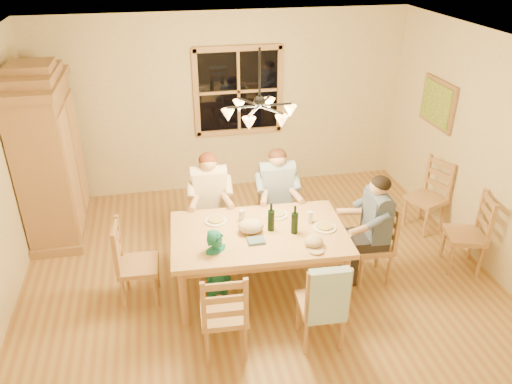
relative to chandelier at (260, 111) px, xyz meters
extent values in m
plane|color=#996437|center=(0.00, 0.00, -2.08)|extent=(5.50, 5.50, 0.00)
cube|color=white|center=(0.00, 0.00, 0.62)|extent=(5.50, 5.00, 0.02)
cube|color=beige|center=(0.00, 2.50, -0.73)|extent=(5.50, 0.02, 2.70)
cube|color=beige|center=(2.75, 0.00, -0.73)|extent=(0.02, 5.00, 2.70)
cube|color=black|center=(0.20, 2.48, -0.53)|extent=(1.20, 0.03, 1.20)
cube|color=#AD744C|center=(0.20, 2.46, -0.53)|extent=(1.30, 0.06, 1.30)
cube|color=#8A603C|center=(2.72, 1.20, -0.48)|extent=(0.04, 0.78, 0.64)
cube|color=#1E6B2D|center=(2.69, 1.20, -0.48)|extent=(0.02, 0.68, 0.54)
cylinder|color=black|center=(0.00, 0.00, 0.36)|extent=(0.02, 0.02, 0.53)
sphere|color=black|center=(0.00, 0.00, 0.09)|extent=(0.12, 0.12, 0.12)
cylinder|color=black|center=(0.16, 0.00, 0.05)|extent=(0.34, 0.02, 0.02)
cone|color=#FFB259|center=(0.32, 0.00, -0.03)|extent=(0.13, 0.13, 0.12)
cylinder|color=black|center=(0.08, 0.14, 0.05)|extent=(0.19, 0.31, 0.02)
cone|color=#FFB259|center=(0.16, 0.28, -0.03)|extent=(0.13, 0.13, 0.12)
cylinder|color=black|center=(-0.08, 0.14, 0.05)|extent=(0.19, 0.31, 0.02)
cone|color=#FFB259|center=(-0.16, 0.28, -0.03)|extent=(0.13, 0.13, 0.12)
cylinder|color=black|center=(-0.16, 0.00, 0.05)|extent=(0.34, 0.02, 0.02)
cone|color=#FFB259|center=(-0.32, 0.00, -0.03)|extent=(0.13, 0.13, 0.12)
cylinder|color=black|center=(-0.08, -0.14, 0.05)|extent=(0.19, 0.31, 0.02)
cone|color=#FFB259|center=(-0.16, -0.28, -0.03)|extent=(0.13, 0.13, 0.12)
cylinder|color=black|center=(0.08, -0.14, 0.05)|extent=(0.19, 0.31, 0.02)
cone|color=#FFB259|center=(0.16, -0.28, -0.03)|extent=(0.13, 0.13, 0.12)
cube|color=#8A603C|center=(-2.43, 1.60, -1.08)|extent=(0.60, 1.30, 2.00)
cube|color=#8A603C|center=(-2.43, 1.60, -0.03)|extent=(0.66, 1.40, 0.10)
cube|color=#8A603C|center=(-2.43, 1.60, 0.07)|extent=(0.58, 1.00, 0.12)
cube|color=#8A603C|center=(-2.43, 1.60, 0.17)|extent=(0.52, 0.55, 0.10)
cube|color=#AD744C|center=(-2.12, 1.27, -1.08)|extent=(0.03, 0.55, 1.60)
cube|color=#AD744C|center=(-2.12, 1.93, -1.08)|extent=(0.03, 0.55, 1.60)
cube|color=#8A603C|center=(-2.43, 1.60, -2.02)|extent=(0.66, 1.40, 0.12)
cube|color=tan|center=(-0.04, -0.18, -1.35)|extent=(1.96, 1.26, 0.06)
cube|color=#AD744C|center=(-0.04, -0.18, -1.43)|extent=(1.80, 1.10, 0.10)
cylinder|color=#AD744C|center=(-0.92, -0.61, -1.73)|extent=(0.09, 0.09, 0.70)
cylinder|color=#AD744C|center=(0.79, -0.70, -1.73)|extent=(0.09, 0.09, 0.70)
cylinder|color=#AD744C|center=(-0.87, 0.35, -1.73)|extent=(0.09, 0.09, 0.70)
cylinder|color=#AD744C|center=(0.84, 0.26, -1.73)|extent=(0.09, 0.09, 0.70)
cube|color=#AD744C|center=(-0.47, 0.75, -1.63)|extent=(0.46, 0.44, 0.06)
cube|color=#AD744C|center=(-0.47, 0.75, -1.36)|extent=(0.38, 0.07, 0.54)
cube|color=#AD744C|center=(0.38, 0.70, -1.63)|extent=(0.46, 0.44, 0.06)
cube|color=#AD744C|center=(0.38, 0.70, -1.36)|extent=(0.38, 0.07, 0.54)
cube|color=#AD744C|center=(-0.56, -1.05, -1.63)|extent=(0.46, 0.44, 0.06)
cube|color=#AD744C|center=(-0.56, -1.05, -1.36)|extent=(0.38, 0.07, 0.54)
cube|color=#AD744C|center=(0.39, -1.10, -1.63)|extent=(0.46, 0.44, 0.06)
cube|color=#AD744C|center=(0.39, -1.10, -1.36)|extent=(0.38, 0.07, 0.54)
cube|color=#AD744C|center=(-1.36, -0.11, -1.63)|extent=(0.44, 0.46, 0.06)
cube|color=#AD744C|center=(-1.36, -0.11, -1.36)|extent=(0.07, 0.38, 0.54)
cube|color=#AD744C|center=(1.28, -0.25, -1.63)|extent=(0.44, 0.46, 0.06)
cube|color=#AD744C|center=(1.28, -0.25, -1.36)|extent=(0.07, 0.38, 0.54)
cube|color=beige|center=(-0.47, 0.75, -1.24)|extent=(0.41, 0.24, 0.52)
cube|color=#262328|center=(-0.47, 0.75, -1.55)|extent=(0.40, 0.44, 0.14)
sphere|color=tan|center=(-0.47, 0.75, -0.86)|extent=(0.21, 0.21, 0.21)
ellipsoid|color=#592614|center=(-0.47, 0.75, -0.83)|extent=(0.22, 0.22, 0.17)
cube|color=#305184|center=(0.38, 0.70, -1.24)|extent=(0.41, 0.24, 0.52)
cube|color=#262328|center=(0.38, 0.70, -1.55)|extent=(0.40, 0.44, 0.14)
sphere|color=tan|center=(0.38, 0.70, -0.86)|extent=(0.21, 0.21, 0.21)
ellipsoid|color=#381E11|center=(0.38, 0.70, -0.83)|extent=(0.22, 0.22, 0.17)
cube|color=#475371|center=(1.28, -0.25, -1.24)|extent=(0.24, 0.41, 0.52)
cube|color=#262328|center=(1.28, -0.25, -1.55)|extent=(0.44, 0.40, 0.14)
sphere|color=tan|center=(1.28, -0.25, -0.86)|extent=(0.21, 0.21, 0.21)
ellipsoid|color=black|center=(1.28, -0.25, -0.83)|extent=(0.22, 0.22, 0.17)
cube|color=#A3C6DC|center=(0.38, -1.29, -1.38)|extent=(0.38, 0.12, 0.58)
cylinder|color=black|center=(0.10, -0.16, -1.15)|extent=(0.08, 0.08, 0.33)
cylinder|color=black|center=(0.33, -0.27, -1.15)|extent=(0.08, 0.08, 0.33)
cylinder|color=white|center=(-0.47, 0.13, -1.31)|extent=(0.26, 0.26, 0.02)
cylinder|color=white|center=(0.24, 0.13, -1.31)|extent=(0.26, 0.26, 0.02)
cylinder|color=white|center=(0.69, -0.25, -1.31)|extent=(0.26, 0.26, 0.02)
cylinder|color=silver|center=(-0.18, 0.08, -1.25)|extent=(0.06, 0.06, 0.14)
cylinder|color=silver|center=(0.56, -0.10, -1.25)|extent=(0.06, 0.06, 0.14)
ellipsoid|color=tan|center=(0.46, -0.55, -1.26)|extent=(0.20, 0.20, 0.11)
cube|color=slate|center=(-0.11, -0.37, -1.30)|extent=(0.19, 0.15, 0.03)
ellipsoid|color=tan|center=(-0.13, -0.17, -1.24)|extent=(0.28, 0.22, 0.15)
imported|color=#186C64|center=(-0.53, -0.45, -1.58)|extent=(0.43, 0.39, 0.99)
cube|color=#AD744C|center=(2.45, -0.27, -1.63)|extent=(0.53, 0.54, 0.06)
cube|color=#AD744C|center=(2.45, -0.27, -1.36)|extent=(0.15, 0.38, 0.54)
cube|color=#AD744C|center=(2.45, 0.65, -1.63)|extent=(0.55, 0.56, 0.06)
cube|color=#AD744C|center=(2.45, 0.65, -1.36)|extent=(0.18, 0.37, 0.54)
camera|label=1|loc=(-0.99, -4.68, 1.61)|focal=35.00mm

